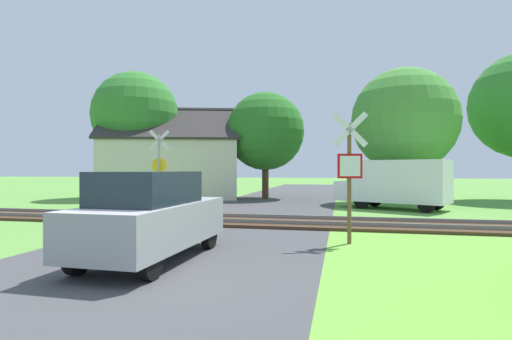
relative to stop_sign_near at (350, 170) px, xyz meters
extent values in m
plane|color=#5B933D|center=(-3.75, -3.73, -1.82)|extent=(160.00, 160.00, 0.00)
cube|color=#424244|center=(-3.75, -1.73, -1.81)|extent=(6.42, 80.00, 0.01)
cube|color=#422D1E|center=(-3.75, 3.24, -1.77)|extent=(60.00, 2.60, 0.10)
cube|color=slate|center=(-3.75, 3.96, -1.66)|extent=(60.00, 0.08, 0.12)
cube|color=slate|center=(-3.75, 2.52, -1.66)|extent=(60.00, 0.08, 0.12)
cylinder|color=brown|center=(-0.01, 0.03, -0.35)|extent=(0.10, 0.10, 2.94)
cube|color=red|center=(0.01, -0.03, 0.09)|extent=(0.60, 0.14, 0.60)
cube|color=white|center=(0.01, -0.06, 0.09)|extent=(0.49, 0.10, 0.49)
cube|color=white|center=(0.01, -0.03, 0.97)|extent=(0.87, 0.19, 0.88)
cube|color=white|center=(0.01, -0.03, 0.97)|extent=(0.87, 0.19, 0.88)
cylinder|color=#9E9EA5|center=(-7.75, 5.64, -0.16)|extent=(0.09, 0.09, 3.32)
cube|color=white|center=(-7.76, 5.70, 1.25)|extent=(0.86, 0.24, 0.88)
cube|color=white|center=(-7.76, 5.70, 1.25)|extent=(0.86, 0.24, 0.88)
cylinder|color=yellow|center=(-7.76, 5.70, 0.18)|extent=(0.63, 0.18, 0.64)
cube|color=beige|center=(-10.90, 14.29, 0.03)|extent=(9.53, 8.27, 3.70)
cube|color=#332D2D|center=(-10.47, 12.78, 2.87)|extent=(9.16, 5.76, 2.31)
cube|color=#332D2D|center=(-11.34, 15.79, 2.87)|extent=(9.16, 5.76, 2.31)
cube|color=brown|center=(-8.76, 14.91, 3.01)|extent=(0.62, 0.62, 1.10)
cylinder|color=#513823|center=(3.12, 12.65, -0.63)|extent=(0.31, 0.31, 2.37)
sphere|color=#478E38|center=(3.12, 12.65, 2.65)|extent=(5.60, 5.60, 5.60)
cylinder|color=#513823|center=(-13.10, 13.33, -0.18)|extent=(0.40, 0.40, 3.28)
sphere|color=#337A2D|center=(-13.10, 13.33, 3.50)|extent=(5.45, 5.45, 5.45)
cylinder|color=#513823|center=(-4.87, 14.61, -0.63)|extent=(0.41, 0.41, 2.38)
sphere|color=#286B23|center=(-4.87, 14.61, 2.40)|extent=(4.88, 4.88, 4.88)
cube|color=white|center=(2.34, 9.10, -0.53)|extent=(4.61, 3.57, 1.90)
cube|color=white|center=(0.15, 10.19, -1.03)|extent=(1.43, 1.93, 0.90)
cube|color=#19232D|center=(0.48, 10.02, -0.20)|extent=(0.75, 1.46, 0.85)
cube|color=navy|center=(2.77, 9.95, -0.86)|extent=(3.39, 1.69, 0.16)
cylinder|color=black|center=(1.41, 10.43, -1.48)|extent=(0.69, 0.46, 0.68)
cylinder|color=black|center=(0.72, 9.04, -1.48)|extent=(0.69, 0.46, 0.68)
cylinder|color=black|center=(3.97, 9.16, -1.48)|extent=(0.69, 0.46, 0.68)
cylinder|color=black|center=(3.27, 7.77, -1.48)|extent=(0.69, 0.46, 0.68)
cube|color=#99999E|center=(-3.92, -2.57, -1.10)|extent=(1.76, 4.05, 0.84)
cube|color=#19232D|center=(-3.92, -2.77, -0.36)|extent=(1.46, 2.24, 0.64)
cylinder|color=black|center=(-3.18, -1.23, -1.52)|extent=(0.20, 0.61, 0.60)
cylinder|color=black|center=(-4.57, -1.19, -1.52)|extent=(0.20, 0.61, 0.60)
cylinder|color=black|center=(-3.26, -3.95, -1.52)|extent=(0.20, 0.61, 0.60)
cylinder|color=black|center=(-4.66, -3.91, -1.52)|extent=(0.20, 0.61, 0.60)
camera|label=1|loc=(-0.19, -9.98, 0.01)|focal=28.00mm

